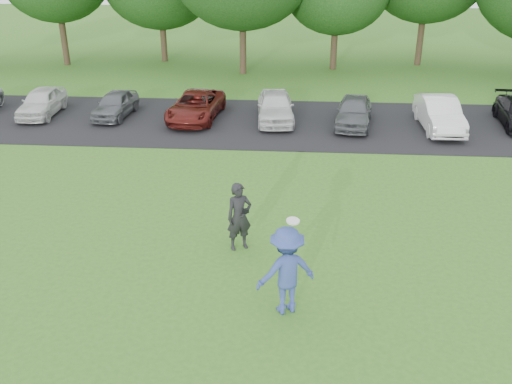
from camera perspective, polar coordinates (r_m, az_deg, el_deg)
ground at (r=12.22m, az=-1.19°, el=-12.60°), size 100.00×100.00×0.00m
parking_lot at (r=23.83m, az=1.63°, el=6.94°), size 32.00×6.50×0.03m
frisbee_player at (r=11.92m, az=3.06°, el=-7.85°), size 1.47×1.18×2.21m
camera_bystander at (r=14.20m, az=-1.69°, el=-2.49°), size 0.77×0.67×1.78m
parked_cars at (r=23.75m, az=0.24°, el=8.39°), size 28.38×4.62×1.26m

